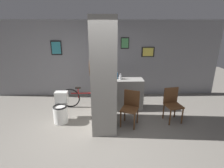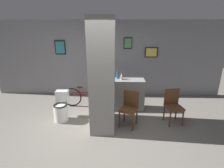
{
  "view_description": "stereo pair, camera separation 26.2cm",
  "coord_description": "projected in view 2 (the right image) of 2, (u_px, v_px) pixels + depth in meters",
  "views": [
    {
      "loc": [
        0.08,
        -3.39,
        2.39
      ],
      "look_at": [
        0.21,
        0.94,
        0.95
      ],
      "focal_mm": 28.0,
      "sensor_mm": 36.0,
      "label": 1
    },
    {
      "loc": [
        0.34,
        -3.39,
        2.39
      ],
      "look_at": [
        0.21,
        0.94,
        0.95
      ],
      "focal_mm": 28.0,
      "sensor_mm": 36.0,
      "label": 2
    }
  ],
  "objects": [
    {
      "name": "chair_near_pillar",
      "position": [
        129.0,
        107.0,
        4.32
      ],
      "size": [
        0.52,
        0.52,
        0.87
      ],
      "rotation": [
        0.0,
        0.0,
        -0.39
      ],
      "color": "brown",
      "rests_on": "ground_plane"
    },
    {
      "name": "bicycle",
      "position": [
        89.0,
        97.0,
        5.38
      ],
      "size": [
        1.64,
        0.42,
        0.65
      ],
      "color": "black",
      "rests_on": "ground_plane"
    },
    {
      "name": "bottle_short",
      "position": [
        122.0,
        77.0,
        5.04
      ],
      "size": [
        0.06,
        0.06,
        0.21
      ],
      "color": "silver",
      "rests_on": "counter_shelf"
    },
    {
      "name": "toilet",
      "position": [
        61.0,
        108.0,
        4.61
      ],
      "size": [
        0.36,
        0.52,
        0.75
      ],
      "color": "silver",
      "rests_on": "ground_plane"
    },
    {
      "name": "chair_by_doorway",
      "position": [
        173.0,
        104.0,
        4.45
      ],
      "size": [
        0.46,
        0.46,
        0.87
      ],
      "rotation": [
        0.0,
        0.0,
        0.18
      ],
      "color": "brown",
      "rests_on": "ground_plane"
    },
    {
      "name": "pillar_center",
      "position": [
        103.0,
        75.0,
        4.08
      ],
      "size": [
        0.58,
        1.08,
        2.6
      ],
      "color": "gray",
      "rests_on": "ground_plane"
    },
    {
      "name": "wall_back",
      "position": [
        107.0,
        59.0,
        6.06
      ],
      "size": [
        8.0,
        0.09,
        2.6
      ],
      "color": "gray",
      "rests_on": "ground_plane"
    },
    {
      "name": "bottle_tall",
      "position": [
        118.0,
        75.0,
        5.12
      ],
      "size": [
        0.07,
        0.07,
        0.28
      ],
      "color": "#19598C",
      "rests_on": "counter_shelf"
    },
    {
      "name": "counter_shelf",
      "position": [
        120.0,
        94.0,
        5.22
      ],
      "size": [
        1.43,
        0.44,
        0.91
      ],
      "color": "gray",
      "rests_on": "ground_plane"
    },
    {
      "name": "ground_plane",
      "position": [
        101.0,
        136.0,
        3.98
      ],
      "size": [
        14.0,
        14.0,
        0.0
      ],
      "primitive_type": "plane",
      "color": "slate"
    }
  ]
}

